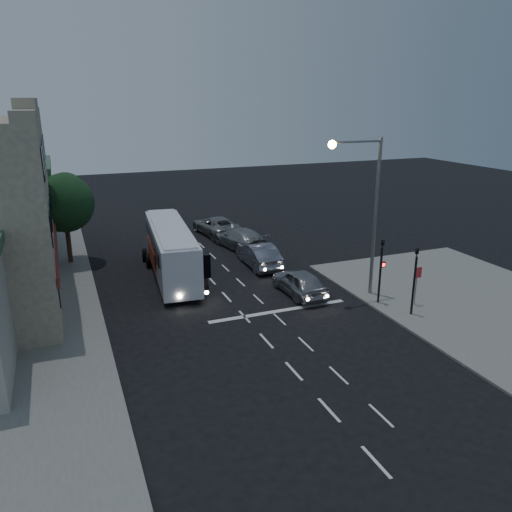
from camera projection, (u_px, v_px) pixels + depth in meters
name	position (u px, v px, depth m)	size (l,w,h in m)	color
ground	(259.00, 332.00, 24.76)	(120.00, 120.00, 0.00)	black
road_markings	(258.00, 304.00, 28.15)	(8.00, 30.55, 0.01)	silver
tour_bus	(171.00, 249.00, 32.24)	(3.27, 11.03, 3.33)	white
car_suv	(299.00, 282.00, 29.36)	(1.81, 4.51, 1.53)	#98989E
car_sedan_a	(259.00, 255.00, 34.32)	(1.74, 4.99, 1.65)	gray
car_sedan_b	(240.00, 238.00, 38.54)	(2.23, 5.48, 1.59)	#9C9C9E
car_sedan_c	(216.00, 225.00, 42.52)	(2.57, 5.58, 1.55)	gray
traffic_signal_main	(381.00, 264.00, 27.41)	(0.25, 0.35, 4.10)	black
traffic_signal_side	(415.00, 273.00, 25.91)	(0.18, 0.15, 4.10)	black
regulatory_sign	(417.00, 280.00, 27.36)	(0.45, 0.12, 2.20)	slate
streetlight	(367.00, 200.00, 27.59)	(3.32, 0.44, 9.00)	slate
street_tree	(64.00, 200.00, 33.82)	(4.00, 4.00, 6.20)	black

